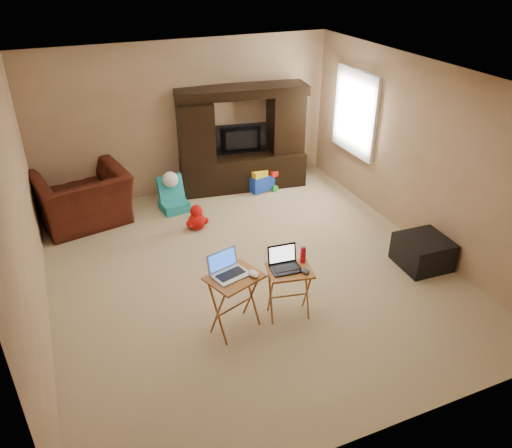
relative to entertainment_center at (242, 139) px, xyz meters
name	(u,v)px	position (x,y,z in m)	size (l,w,h in m)	color
floor	(250,270)	(-0.87, -2.45, -0.88)	(5.50, 5.50, 0.00)	tan
ceiling	(249,78)	(-0.87, -2.45, 1.62)	(5.50, 5.50, 0.00)	silver
wall_back	(186,119)	(-0.87, 0.30, 0.37)	(5.00, 5.00, 0.00)	tan
wall_front	(387,325)	(-0.87, -5.20, 0.37)	(5.00, 5.00, 0.00)	tan
wall_left	(24,223)	(-3.37, -2.45, 0.37)	(5.50, 5.50, 0.00)	tan
wall_right	(419,154)	(1.63, -2.45, 0.37)	(5.50, 5.50, 0.00)	tan
window_pane	(356,113)	(1.61, -0.90, 0.52)	(1.20, 1.20, 0.00)	white
window_frame	(355,113)	(1.59, -0.90, 0.52)	(0.06, 1.14, 1.34)	white
entertainment_center	(242,139)	(0.00, 0.00, 0.00)	(2.16, 0.54, 1.77)	black
television	(242,140)	(0.00, 0.04, -0.04)	(0.90, 0.12, 0.52)	black
recliner	(83,198)	(-2.69, -0.29, -0.47)	(1.28, 1.12, 0.83)	#44170E
child_rocker	(173,195)	(-1.35, -0.41, -0.61)	(0.41, 0.47, 0.55)	teal
plush_toy	(197,217)	(-1.18, -1.12, -0.68)	(0.36, 0.30, 0.40)	red
push_toy	(263,179)	(0.27, -0.25, -0.69)	(0.52, 0.37, 0.39)	#173CBE
ottoman	(423,252)	(1.30, -3.22, -0.68)	(0.62, 0.62, 0.40)	black
tray_table_left	(235,303)	(-1.45, -3.45, -0.53)	(0.54, 0.44, 0.71)	#A95A29
tray_table_right	(289,293)	(-0.80, -3.46, -0.57)	(0.49, 0.39, 0.63)	#AC6529
laptop_left	(230,266)	(-1.48, -3.42, -0.06)	(0.37, 0.30, 0.24)	silver
laptop_right	(286,260)	(-0.84, -3.44, -0.13)	(0.33, 0.27, 0.24)	black
mouse_left	(253,274)	(-1.26, -3.52, -0.15)	(0.09, 0.14, 0.06)	white
mouse_right	(306,271)	(-0.67, -3.58, -0.23)	(0.08, 0.13, 0.05)	#3D3D42
water_bottle	(303,255)	(-0.60, -3.38, -0.15)	(0.06, 0.06, 0.19)	red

